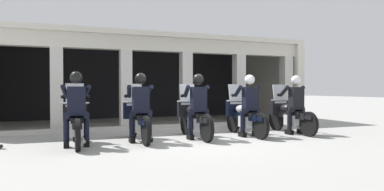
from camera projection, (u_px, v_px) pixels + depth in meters
ground_plane at (163, 126)px, 11.14m from camera, size 80.00×80.00×0.00m
station_building at (141, 70)px, 12.99m from camera, size 10.98×4.57×3.01m
kerb_strip at (161, 127)px, 10.45m from camera, size 10.48×0.24×0.12m
motorcycle_far_left at (76, 122)px, 7.44m from camera, size 0.62×2.04×1.35m
police_officer_far_left at (76, 102)px, 7.17m from camera, size 0.63×0.61×1.58m
motorcycle_left at (138, 119)px, 8.10m from camera, size 0.62×2.04×1.35m
police_officer_left at (140, 101)px, 7.83m from camera, size 0.63×0.61×1.58m
motorcycle_center at (194, 118)px, 8.56m from camera, size 0.62×2.04×1.35m
police_officer_center at (198, 101)px, 8.29m from camera, size 0.63×0.61×1.58m
motorcycle_right at (244, 116)px, 9.03m from camera, size 0.62×2.04×1.35m
police_officer_right at (249, 100)px, 8.75m from camera, size 0.63×0.61×1.58m
motorcycle_far_right at (289, 115)px, 9.50m from camera, size 0.62×2.04×1.35m
police_officer_far_right at (295, 99)px, 9.22m from camera, size 0.63×0.61×1.58m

